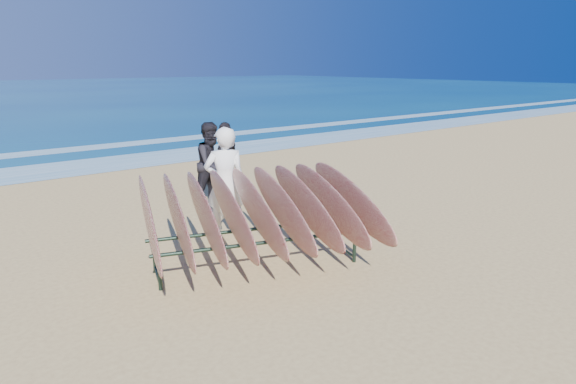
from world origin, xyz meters
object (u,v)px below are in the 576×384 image
(surfboard_rack, at_px, (256,209))
(person_white, at_px, (225,183))
(person_dark_b, at_px, (227,158))
(person_dark_a, at_px, (212,163))

(surfboard_rack, xyz_separation_m, person_white, (0.37, 1.47, 0.07))
(person_white, height_order, person_dark_b, person_white)
(person_dark_a, bearing_deg, surfboard_rack, -122.40)
(person_white, relative_size, person_dark_a, 1.10)
(surfboard_rack, xyz_separation_m, person_dark_a, (1.36, 3.59, -0.01))
(surfboard_rack, relative_size, person_dark_a, 2.19)
(person_white, bearing_deg, person_dark_a, -92.32)
(surfboard_rack, height_order, person_dark_a, person_dark_a)
(person_dark_a, height_order, person_dark_b, person_dark_a)
(person_white, distance_m, person_dark_a, 2.35)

